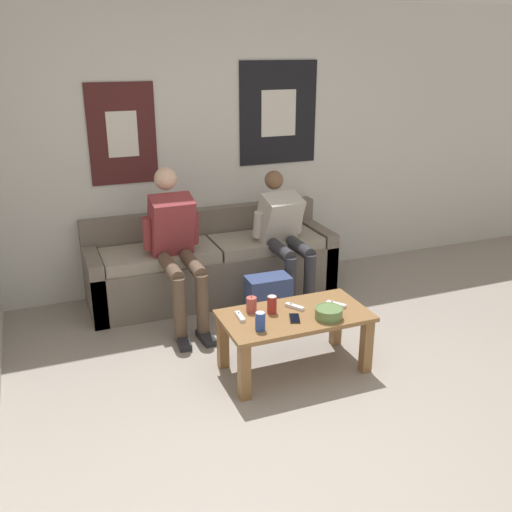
{
  "coord_description": "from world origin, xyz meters",
  "views": [
    {
      "loc": [
        -1.53,
        -2.37,
        2.15
      ],
      "look_at": [
        -0.05,
        1.34,
        0.67
      ],
      "focal_mm": 40.0,
      "sensor_mm": 36.0,
      "label": 1
    }
  ],
  "objects_px": {
    "couch": "(212,265)",
    "coffee_table": "(295,325)",
    "person_seated_teen": "(284,234)",
    "drink_can_blue": "(260,321)",
    "drink_can_red": "(272,305)",
    "game_controller_far_center": "(240,317)",
    "pillar_candle": "(251,305)",
    "backpack": "(268,303)",
    "person_seated_adult": "(176,242)",
    "game_controller_near_right": "(295,307)",
    "game_controller_near_left": "(336,304)",
    "ceramic_bowl": "(329,312)",
    "cell_phone": "(295,318)"
  },
  "relations": [
    {
      "from": "couch",
      "to": "backpack",
      "type": "xyz_separation_m",
      "value": [
        0.23,
        -0.77,
        -0.08
      ]
    },
    {
      "from": "game_controller_near_left",
      "to": "backpack",
      "type": "bearing_deg",
      "value": 109.47
    },
    {
      "from": "drink_can_red",
      "to": "game_controller_near_right",
      "type": "relative_size",
      "value": 0.88
    },
    {
      "from": "person_seated_adult",
      "to": "drink_can_red",
      "type": "height_order",
      "value": "person_seated_adult"
    },
    {
      "from": "drink_can_red",
      "to": "game_controller_near_right",
      "type": "distance_m",
      "value": 0.18
    },
    {
      "from": "ceramic_bowl",
      "to": "game_controller_near_right",
      "type": "relative_size",
      "value": 1.37
    },
    {
      "from": "cell_phone",
      "to": "pillar_candle",
      "type": "bearing_deg",
      "value": 136.8
    },
    {
      "from": "person_seated_adult",
      "to": "drink_can_red",
      "type": "distance_m",
      "value": 1.11
    },
    {
      "from": "backpack",
      "to": "game_controller_near_left",
      "type": "bearing_deg",
      "value": -70.53
    },
    {
      "from": "ceramic_bowl",
      "to": "game_controller_near_left",
      "type": "distance_m",
      "value": 0.21
    },
    {
      "from": "ceramic_bowl",
      "to": "game_controller_far_center",
      "type": "distance_m",
      "value": 0.6
    },
    {
      "from": "coffee_table",
      "to": "drink_can_blue",
      "type": "bearing_deg",
      "value": -157.18
    },
    {
      "from": "backpack",
      "to": "person_seated_teen",
      "type": "bearing_deg",
      "value": 52.9
    },
    {
      "from": "person_seated_teen",
      "to": "drink_can_red",
      "type": "relative_size",
      "value": 9.08
    },
    {
      "from": "ceramic_bowl",
      "to": "game_controller_far_center",
      "type": "height_order",
      "value": "ceramic_bowl"
    },
    {
      "from": "pillar_candle",
      "to": "person_seated_teen",
      "type": "bearing_deg",
      "value": 54.74
    },
    {
      "from": "couch",
      "to": "coffee_table",
      "type": "relative_size",
      "value": 2.17
    },
    {
      "from": "drink_can_blue",
      "to": "person_seated_adult",
      "type": "bearing_deg",
      "value": 100.98
    },
    {
      "from": "person_seated_teen",
      "to": "game_controller_near_right",
      "type": "distance_m",
      "value": 1.11
    },
    {
      "from": "pillar_candle",
      "to": "drink_can_red",
      "type": "relative_size",
      "value": 0.95
    },
    {
      "from": "coffee_table",
      "to": "backpack",
      "type": "bearing_deg",
      "value": 82.45
    },
    {
      "from": "person_seated_teen",
      "to": "backpack",
      "type": "xyz_separation_m",
      "value": [
        -0.33,
        -0.44,
        -0.42
      ]
    },
    {
      "from": "person_seated_adult",
      "to": "pillar_candle",
      "type": "distance_m",
      "value": 1.01
    },
    {
      "from": "coffee_table",
      "to": "drink_can_red",
      "type": "bearing_deg",
      "value": 152.02
    },
    {
      "from": "coffee_table",
      "to": "cell_phone",
      "type": "distance_m",
      "value": 0.12
    },
    {
      "from": "ceramic_bowl",
      "to": "drink_can_red",
      "type": "xyz_separation_m",
      "value": [
        -0.32,
        0.21,
        0.02
      ]
    },
    {
      "from": "game_controller_near_right",
      "to": "game_controller_near_left",
      "type": "bearing_deg",
      "value": -14.28
    },
    {
      "from": "coffee_table",
      "to": "person_seated_teen",
      "type": "distance_m",
      "value": 1.21
    },
    {
      "from": "game_controller_near_left",
      "to": "game_controller_near_right",
      "type": "relative_size",
      "value": 0.96
    },
    {
      "from": "drink_can_red",
      "to": "couch",
      "type": "bearing_deg",
      "value": 89.91
    },
    {
      "from": "backpack",
      "to": "game_controller_near_right",
      "type": "xyz_separation_m",
      "value": [
        -0.05,
        -0.59,
        0.24
      ]
    },
    {
      "from": "ceramic_bowl",
      "to": "game_controller_far_center",
      "type": "relative_size",
      "value": 1.32
    },
    {
      "from": "person_seated_teen",
      "to": "drink_can_blue",
      "type": "xyz_separation_m",
      "value": [
        -0.73,
        -1.24,
        -0.13
      ]
    },
    {
      "from": "drink_can_red",
      "to": "game_controller_far_center",
      "type": "relative_size",
      "value": 0.85
    },
    {
      "from": "pillar_candle",
      "to": "game_controller_far_center",
      "type": "bearing_deg",
      "value": -148.42
    },
    {
      "from": "drink_can_blue",
      "to": "drink_can_red",
      "type": "height_order",
      "value": "same"
    },
    {
      "from": "coffee_table",
      "to": "game_controller_far_center",
      "type": "distance_m",
      "value": 0.39
    },
    {
      "from": "person_seated_adult",
      "to": "drink_can_red",
      "type": "relative_size",
      "value": 9.94
    },
    {
      "from": "person_seated_adult",
      "to": "coffee_table",
      "type": "bearing_deg",
      "value": -63.46
    },
    {
      "from": "game_controller_near_left",
      "to": "coffee_table",
      "type": "bearing_deg",
      "value": -178.85
    },
    {
      "from": "game_controller_near_right",
      "to": "cell_phone",
      "type": "distance_m",
      "value": 0.17
    },
    {
      "from": "couch",
      "to": "game_controller_far_center",
      "type": "bearing_deg",
      "value": -99.73
    },
    {
      "from": "pillar_candle",
      "to": "drink_can_red",
      "type": "height_order",
      "value": "drink_can_red"
    },
    {
      "from": "person_seated_teen",
      "to": "ceramic_bowl",
      "type": "relative_size",
      "value": 5.85
    },
    {
      "from": "drink_can_blue",
      "to": "cell_phone",
      "type": "distance_m",
      "value": 0.28
    },
    {
      "from": "person_seated_adult",
      "to": "backpack",
      "type": "relative_size",
      "value": 2.88
    },
    {
      "from": "person_seated_teen",
      "to": "ceramic_bowl",
      "type": "distance_m",
      "value": 1.28
    },
    {
      "from": "couch",
      "to": "pillar_candle",
      "type": "xyz_separation_m",
      "value": [
        -0.13,
        -1.3,
        0.2
      ]
    },
    {
      "from": "game_controller_near_left",
      "to": "game_controller_far_center",
      "type": "xyz_separation_m",
      "value": [
        -0.7,
        0.07,
        0.0
      ]
    },
    {
      "from": "couch",
      "to": "coffee_table",
      "type": "height_order",
      "value": "couch"
    }
  ]
}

